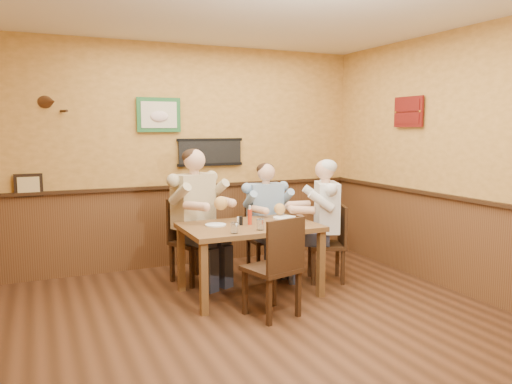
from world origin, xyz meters
The scene contains 17 objects.
room centered at (0.13, 0.17, 1.69)m, with size 5.02×5.03×2.81m.
dining_table centered at (0.41, 1.06, 0.66)m, with size 1.40×0.90×0.75m.
chair_back_left centered at (0.00, 1.72, 0.48)m, with size 0.44×0.44×0.96m, color #341F10, non-canonical shape.
chair_back_right centered at (0.91, 1.75, 0.42)m, with size 0.39×0.39×0.84m, color #341F10, non-canonical shape.
chair_right_end centered at (1.40, 1.12, 0.44)m, with size 0.41×0.41×0.88m, color #341F10, non-canonical shape.
chair_near_side centered at (0.35, 0.40, 0.48)m, with size 0.44×0.44×0.95m, color #341F10, non-canonical shape.
diner_tan_shirt centered at (0.00, 1.72, 0.69)m, with size 0.63×0.63×1.37m, color #C7B589, non-canonical shape.
diner_blue_polo centered at (0.91, 1.75, 0.60)m, with size 0.56×0.56×1.20m, color #7D9CBC, non-canonical shape.
diner_white_elder centered at (1.40, 1.12, 0.63)m, with size 0.58×0.58×1.26m, color silver, non-canonical shape.
water_glass_left centered at (0.10, 0.72, 0.80)m, with size 0.07×0.07×0.11m, color white.
water_glass_mid centered at (0.40, 0.76, 0.81)m, with size 0.07×0.07×0.11m, color white.
cola_tumbler centered at (0.88, 0.84, 0.80)m, with size 0.08×0.08×0.10m, color black.
hot_sauce_bottle centered at (0.41, 1.07, 0.84)m, with size 0.04×0.04×0.18m, color red.
salt_shaker centered at (0.30, 1.11, 0.79)m, with size 0.03×0.03×0.08m, color silver.
pepper_shaker centered at (0.32, 1.07, 0.80)m, with size 0.04×0.04×0.09m, color black.
plate_far_left centered at (0.07, 1.16, 0.76)m, with size 0.22×0.22×0.01m, color white.
plate_far_right centered at (0.91, 1.23, 0.76)m, with size 0.27×0.27×0.02m, color white.
Camera 1 is at (-1.63, -3.67, 1.76)m, focal length 35.00 mm.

